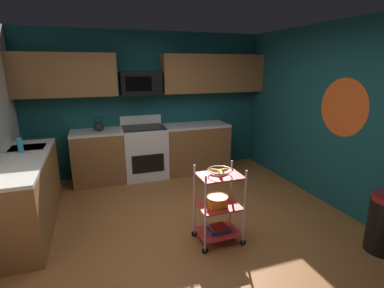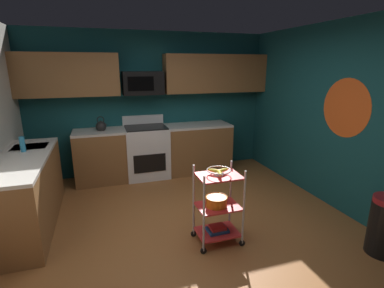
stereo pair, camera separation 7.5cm
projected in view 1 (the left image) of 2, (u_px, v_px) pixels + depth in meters
name	position (u px, v px, depth m)	size (l,w,h in m)	color
floor	(191.00, 235.00, 3.56)	(4.40, 4.80, 0.04)	#995B2D
wall_back	(149.00, 104.00, 5.43)	(4.52, 0.06, 2.60)	#14474C
wall_right	(346.00, 119.00, 3.91)	(0.06, 4.80, 2.60)	#14474C
wall_flower_decal	(343.00, 108.00, 3.91)	(0.79, 0.79, 0.00)	#E5591E
counter_run	(113.00, 165.00, 4.64)	(3.62, 2.52, 0.92)	brown
oven_range	(145.00, 151.00, 5.29)	(0.76, 0.65, 1.10)	white
upper_cabinets	(152.00, 74.00, 5.12)	(4.40, 0.33, 0.70)	brown
microwave	(141.00, 83.00, 5.07)	(0.70, 0.39, 0.40)	black
rolling_cart	(219.00, 206.00, 3.30)	(0.54, 0.37, 0.91)	silver
fruit_bowl	(220.00, 171.00, 3.19)	(0.27, 0.27, 0.07)	silver
mixing_bowl_large	(217.00, 201.00, 3.28)	(0.25, 0.25, 0.11)	orange
book_stack	(218.00, 229.00, 3.38)	(0.24, 0.18, 0.07)	#1E4C8C
kettle	(99.00, 127.00, 4.92)	(0.21, 0.18, 0.26)	black
dish_soap_bottle	(20.00, 145.00, 3.68)	(0.06, 0.06, 0.20)	#2D8CBF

